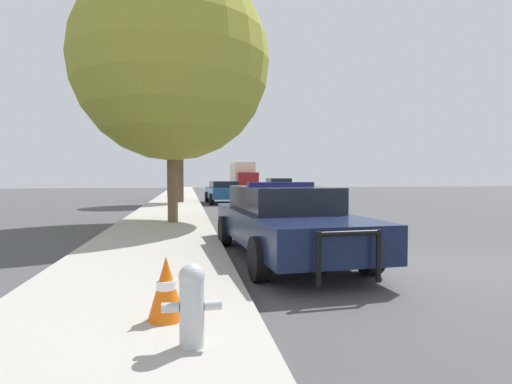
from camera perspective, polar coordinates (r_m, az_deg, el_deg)
ground_plane at (r=8.01m, az=23.76°, el=-9.57°), size 110.00×110.00×0.00m
sidewalk_left at (r=6.74m, az=-16.19°, el=-11.11°), size 3.00×110.00×0.13m
police_car at (r=8.02m, az=3.99°, el=-3.89°), size 2.37×5.53×1.50m
fire_hydrant at (r=3.62m, az=-9.16°, el=-15.30°), size 0.52×0.23×0.73m
traffic_light at (r=30.27m, az=-9.64°, el=6.81°), size 3.95×0.35×5.61m
car_background_midblock at (r=24.38m, az=-4.70°, el=0.10°), size 2.11×4.36×1.36m
car_background_oncoming at (r=28.74m, az=3.29°, el=0.54°), size 2.02×4.18×1.52m
car_background_distant at (r=49.83m, az=-2.46°, el=1.14°), size 2.26×4.37×1.37m
box_truck at (r=46.93m, az=-1.85°, el=2.29°), size 2.63×6.95×3.30m
tree_sidewalk_near at (r=13.83m, az=-11.96°, el=17.58°), size 6.32×6.32×8.33m
tree_sidewalk_mid at (r=24.11m, az=-10.83°, el=10.25°), size 3.87×3.87×6.86m
traffic_cone at (r=4.33m, az=-12.70°, el=-13.18°), size 0.38×0.38×0.66m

